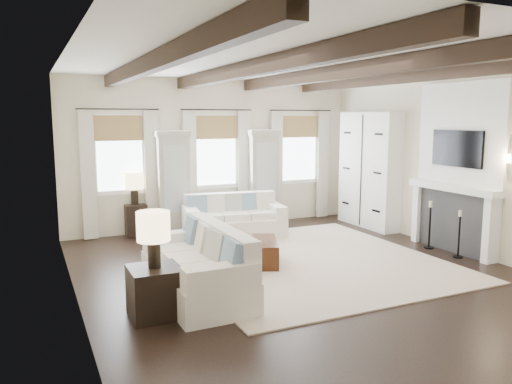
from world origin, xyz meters
name	(u,v)px	position (x,y,z in m)	size (l,w,h in m)	color
ground	(301,273)	(0.00, 0.00, 0.00)	(7.50, 7.50, 0.00)	black
room_shell	(314,147)	(0.75, 0.90, 1.89)	(6.54, 7.54, 3.22)	beige
area_rug	(306,260)	(0.43, 0.55, 0.01)	(4.16, 4.52, 0.02)	beige
sofa_back	(233,219)	(-0.01, 2.72, 0.35)	(2.11, 1.19, 0.85)	white
sofa_left	(200,268)	(-1.70, -0.23, 0.37)	(1.01, 2.18, 0.93)	white
ottoman	(230,253)	(-0.82, 0.90, 0.20)	(1.53, 0.96, 0.40)	black
tray	(224,239)	(-0.89, 0.97, 0.42)	(0.50, 0.38, 0.04)	white
book_lower	(225,237)	(-0.88, 0.93, 0.46)	(0.26, 0.20, 0.04)	#262628
book_upper	(227,235)	(-0.85, 0.93, 0.50)	(0.22, 0.17, 0.03)	beige
side_table_front	(155,292)	(-2.43, -0.70, 0.30)	(0.61, 0.61, 0.61)	black
lamp_front	(153,230)	(-2.43, -0.70, 1.07)	(0.40, 0.40, 0.68)	black
side_table_back	(135,220)	(-1.79, 3.66, 0.32)	(0.42, 0.42, 0.63)	black
lamp_back	(134,183)	(-1.79, 3.66, 1.08)	(0.38, 0.38, 0.66)	black
candlestick_near	(459,238)	(2.90, -0.37, 0.34)	(0.17, 0.17, 0.83)	black
candlestick_far	(430,229)	(2.90, 0.32, 0.36)	(0.18, 0.18, 0.88)	black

